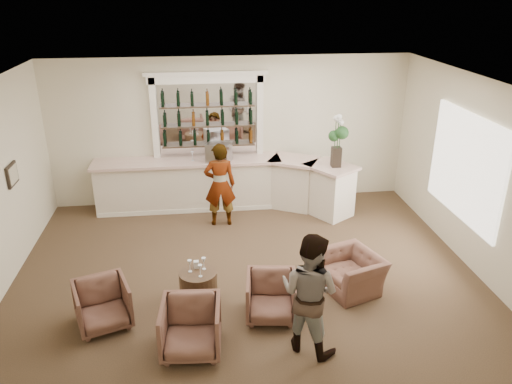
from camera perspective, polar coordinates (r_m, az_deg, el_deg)
ground at (r=8.75m, az=-1.00°, el=-9.85°), size 8.00×8.00×0.00m
room_shell at (r=8.44m, az=-0.51°, el=6.40°), size 8.04×7.02×3.32m
bar_counter at (r=11.15m, az=-3.46°, el=0.90°), size 5.72×1.80×1.14m
back_bar_alcove at (r=11.08m, az=-5.54°, el=8.63°), size 2.64×0.25×3.00m
cocktail_table at (r=8.16m, az=-6.59°, el=-10.59°), size 0.60×0.60×0.50m
sommelier at (r=10.28m, az=-4.15°, el=0.83°), size 0.65×0.43×1.78m
guest at (r=6.85m, az=6.11°, el=-11.42°), size 1.08×1.06×1.76m
armchair_left at (r=7.85m, az=-17.13°, el=-12.20°), size 0.96×0.97×0.70m
armchair_center at (r=7.10m, az=-7.45°, el=-15.12°), size 0.86×0.89×0.75m
armchair_right at (r=7.69m, az=1.74°, el=-11.88°), size 0.84×0.86×0.69m
armchair_far at (r=8.47m, az=10.81°, el=-8.98°), size 1.12×1.20×0.63m
espresso_machine at (r=10.78m, az=-4.26°, el=4.52°), size 0.60×0.56×0.43m
flower_vase at (r=10.49m, az=9.28°, el=6.16°), size 0.30×0.30×1.12m
wine_glass_bar_left at (r=10.86m, az=-3.31°, el=4.08°), size 0.07×0.07×0.21m
wine_glass_bar_right at (r=10.96m, az=-7.27°, el=4.10°), size 0.07×0.07×0.21m
wine_glass_tbl_a at (r=8.00m, az=-7.57°, el=-8.38°), size 0.07×0.07×0.21m
wine_glass_tbl_b at (r=8.04m, az=-5.99°, el=-8.13°), size 0.07×0.07×0.21m
wine_glass_tbl_c at (r=7.86m, az=-6.39°, el=-8.93°), size 0.07×0.07×0.21m
napkin_holder at (r=8.11m, az=-6.84°, el=-8.23°), size 0.08×0.08×0.12m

